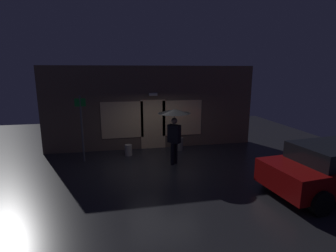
{
  "coord_description": "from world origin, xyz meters",
  "views": [
    {
      "loc": [
        -1.59,
        -8.97,
        3.46
      ],
      "look_at": [
        0.23,
        0.01,
        1.48
      ],
      "focal_mm": 27.52,
      "sensor_mm": 36.0,
      "label": 1
    }
  ],
  "objects_px": {
    "parked_car": "(334,168)",
    "street_sign_post": "(82,125)",
    "person_with_umbrella": "(174,122)",
    "sidewalk_bollard": "(180,144)",
    "sidewalk_bollard_2": "(128,150)"
  },
  "relations": [
    {
      "from": "parked_car",
      "to": "street_sign_post",
      "type": "xyz_separation_m",
      "value": [
        -7.34,
        4.05,
        0.71
      ]
    },
    {
      "from": "person_with_umbrella",
      "to": "sidewalk_bollard",
      "type": "xyz_separation_m",
      "value": [
        0.63,
        1.59,
        -1.34
      ]
    },
    {
      "from": "person_with_umbrella",
      "to": "street_sign_post",
      "type": "bearing_deg",
      "value": 30.64
    },
    {
      "from": "sidewalk_bollard_2",
      "to": "person_with_umbrella",
      "type": "bearing_deg",
      "value": -39.71
    },
    {
      "from": "person_with_umbrella",
      "to": "sidewalk_bollard_2",
      "type": "height_order",
      "value": "person_with_umbrella"
    },
    {
      "from": "parked_car",
      "to": "sidewalk_bollard",
      "type": "relative_size",
      "value": 7.23
    },
    {
      "from": "parked_car",
      "to": "sidewalk_bollard_2",
      "type": "xyz_separation_m",
      "value": [
        -5.62,
        4.47,
        -0.51
      ]
    },
    {
      "from": "parked_car",
      "to": "street_sign_post",
      "type": "bearing_deg",
      "value": 145.14
    },
    {
      "from": "street_sign_post",
      "to": "sidewalk_bollard_2",
      "type": "relative_size",
      "value": 5.61
    },
    {
      "from": "person_with_umbrella",
      "to": "sidewalk_bollard_2",
      "type": "xyz_separation_m",
      "value": [
        -1.63,
        1.35,
        -1.4
      ]
    },
    {
      "from": "street_sign_post",
      "to": "sidewalk_bollard_2",
      "type": "height_order",
      "value": "street_sign_post"
    },
    {
      "from": "parked_car",
      "to": "sidewalk_bollard",
      "type": "height_order",
      "value": "parked_car"
    },
    {
      "from": "street_sign_post",
      "to": "sidewalk_bollard",
      "type": "bearing_deg",
      "value": 9.44
    },
    {
      "from": "parked_car",
      "to": "street_sign_post",
      "type": "relative_size",
      "value": 1.64
    },
    {
      "from": "sidewalk_bollard",
      "to": "person_with_umbrella",
      "type": "bearing_deg",
      "value": -111.66
    }
  ]
}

